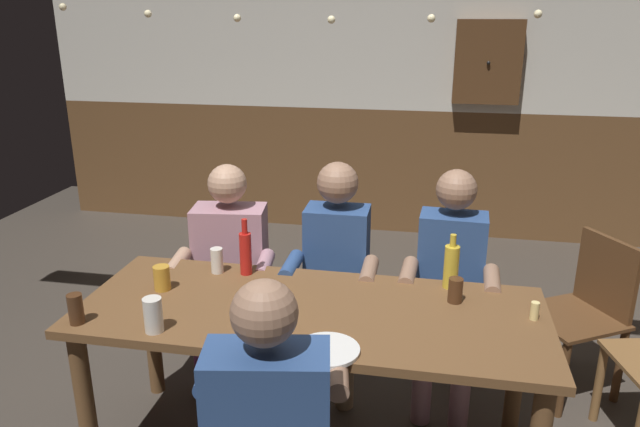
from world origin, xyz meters
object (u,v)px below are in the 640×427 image
(person_0, at_px, (229,261))
(person_2, at_px, (450,279))
(person_3, at_px, (270,416))
(chair_empty_near_left, at_px, (584,310))
(person_1, at_px, (335,267))
(table_candle, at_px, (535,311))
(pint_glass_3, at_px, (162,278))
(dining_table, at_px, (311,329))
(plate_0, at_px, (327,350))
(pint_glass_0, at_px, (455,290))
(bottle_1, at_px, (451,266))
(pint_glass_1, at_px, (217,260))
(pint_glass_5, at_px, (76,309))
(condiment_caddy, at_px, (272,308))
(pint_glass_4, at_px, (153,315))
(wall_dart_cabinet, at_px, (488,62))
(bottle_0, at_px, (246,252))
(pint_glass_2, at_px, (276,317))

(person_0, distance_m, person_2, 1.23)
(person_3, distance_m, chair_empty_near_left, 2.00)
(person_3, bearing_deg, person_1, 79.29)
(table_candle, xyz_separation_m, pint_glass_3, (-1.68, -0.03, 0.02))
(dining_table, distance_m, plate_0, 0.39)
(pint_glass_0, xyz_separation_m, pint_glass_3, (-1.35, -0.13, 0.00))
(chair_empty_near_left, height_order, bottle_1, bottle_1)
(person_1, xyz_separation_m, pint_glass_1, (-0.54, -0.36, 0.14))
(pint_glass_5, bearing_deg, condiment_caddy, 17.44)
(pint_glass_4, relative_size, pint_glass_5, 1.12)
(pint_glass_3, bearing_deg, pint_glass_1, 51.88)
(condiment_caddy, xyz_separation_m, pint_glass_1, (-0.38, 0.36, 0.04))
(table_candle, bearing_deg, wall_dart_cabinet, 91.06)
(person_0, height_order, pint_glass_5, person_0)
(chair_empty_near_left, height_order, condiment_caddy, chair_empty_near_left)
(table_candle, height_order, plate_0, table_candle)
(pint_glass_0, relative_size, pint_glass_4, 0.77)
(bottle_0, distance_m, pint_glass_5, 0.83)
(person_0, bearing_deg, plate_0, 119.45)
(table_candle, bearing_deg, plate_0, -152.78)
(person_3, bearing_deg, bottle_0, 102.02)
(chair_empty_near_left, bearing_deg, pint_glass_0, 100.19)
(person_1, xyz_separation_m, table_candle, (0.95, -0.56, 0.12))
(dining_table, distance_m, wall_dart_cabinet, 3.36)
(person_3, xyz_separation_m, pint_glass_0, (0.64, 0.81, 0.15))
(plate_0, relative_size, wall_dart_cabinet, 0.36)
(dining_table, distance_m, pint_glass_4, 0.69)
(dining_table, relative_size, pint_glass_4, 13.99)
(chair_empty_near_left, relative_size, condiment_caddy, 6.29)
(pint_glass_5, bearing_deg, dining_table, 18.95)
(pint_glass_1, bearing_deg, pint_glass_5, -123.17)
(bottle_0, height_order, pint_glass_5, bottle_0)
(chair_empty_near_left, relative_size, wall_dart_cabinet, 1.26)
(person_0, distance_m, pint_glass_5, 1.03)
(pint_glass_1, relative_size, pint_glass_4, 0.87)
(plate_0, xyz_separation_m, pint_glass_5, (-1.07, 0.02, 0.06))
(bottle_1, distance_m, pint_glass_1, 1.15)
(chair_empty_near_left, relative_size, pint_glass_4, 5.96)
(person_2, bearing_deg, bottle_0, 20.85)
(pint_glass_4, bearing_deg, table_candle, 14.53)
(pint_glass_1, xyz_separation_m, pint_glass_4, (-0.05, -0.61, 0.01))
(person_0, height_order, person_2, person_2)
(bottle_0, bearing_deg, pint_glass_2, -60.43)
(dining_table, distance_m, person_3, 0.63)
(person_3, distance_m, pint_glass_2, 0.45)
(chair_empty_near_left, bearing_deg, condiment_caddy, 89.47)
(condiment_caddy, height_order, pint_glass_1, pint_glass_1)
(bottle_1, bearing_deg, dining_table, -151.12)
(dining_table, relative_size, table_candle, 25.81)
(bottle_0, height_order, pint_glass_2, bottle_0)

